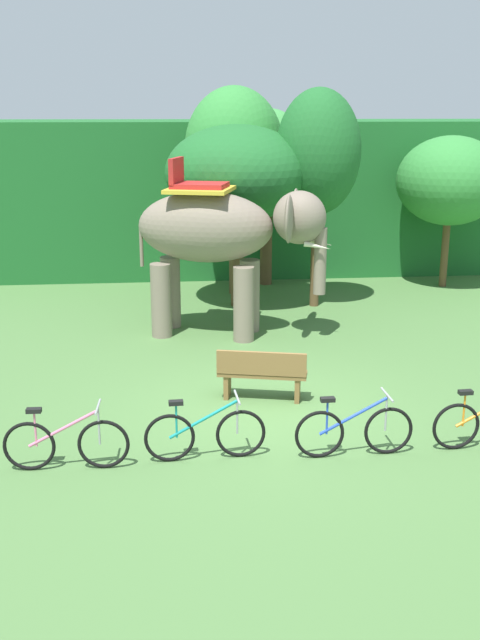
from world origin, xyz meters
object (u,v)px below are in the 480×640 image
object	(u,v)px
bike_teal	(205,434)
bike_blue	(354,430)
tree_far_left	(234,150)
bike_pink	(66,443)
tree_center_right	(318,153)
elephant	(221,234)
wooden_bench	(262,373)
tree_right	(450,181)
tree_center	(267,164)
tree_far_right	(237,174)

from	to	relation	value
bike_teal	bike_blue	bearing A→B (deg)	-2.48
tree_far_left	bike_pink	size ratio (longest dim) A/B	3.12
tree_center_right	tree_far_left	bearing A→B (deg)	141.25
elephant	wooden_bench	bearing A→B (deg)	-83.97
tree_far_left	wooden_bench	size ratio (longest dim) A/B	3.43
tree_far_left	tree_right	world-z (taller)	tree_far_left
tree_center	bike_pink	size ratio (longest dim) A/B	2.80
tree_right	wooden_bench	xyz separation A→B (m)	(-6.05, -7.86, -2.41)
tree_center	tree_center_right	size ratio (longest dim) A/B	0.91
bike_blue	tree_right	bearing A→B (deg)	63.54
tree_far_right	bike_blue	xyz separation A→B (m)	(0.88, -8.52, -2.88)
bike_pink	bike_teal	distance (m)	1.90
tree_center_right	elephant	size ratio (longest dim) A/B	1.24
tree_far_left	bike_teal	xyz separation A→B (m)	(-1.27, -9.72, -3.36)
tree_far_right	tree_center	world-z (taller)	tree_center
tree_far_right	tree_center	distance (m)	2.50
tree_center	bike_pink	bearing A→B (deg)	-110.90
tree_far_right	wooden_bench	xyz separation A→B (m)	(-0.16, -6.31, -2.79)
wooden_bench	tree_far_left	bearing A→B (deg)	88.45
tree_far_left	tree_center	size ratio (longest dim) A/B	1.11
tree_far_right	bike_teal	distance (m)	8.99
tree_center_right	wooden_bench	bearing A→B (deg)	-108.79
bike_blue	elephant	bearing A→B (deg)	103.35
bike_teal	bike_blue	xyz separation A→B (m)	(2.10, -0.09, 0.00)
tree_far_left	wooden_bench	world-z (taller)	tree_far_left
tree_far_right	bike_pink	distance (m)	9.55
tree_far_left	bike_blue	distance (m)	10.40
tree_center_right	tree_far_right	bearing A→B (deg)	173.82
tree_center	elephant	distance (m)	5.09
tree_center_right	bike_pink	xyz separation A→B (m)	(-5.04, -8.34, -3.36)
tree_far_right	tree_center_right	xyz separation A→B (m)	(1.92, -0.21, 0.48)
tree_center	bike_pink	world-z (taller)	tree_center
elephant	wooden_bench	world-z (taller)	elephant
bike_pink	tree_center_right	bearing A→B (deg)	58.88
tree_far_right	bike_blue	distance (m)	9.03
wooden_bench	tree_far_right	bearing A→B (deg)	88.55
bike_teal	wooden_bench	xyz separation A→B (m)	(1.06, 2.12, 0.09)
tree_center	tree_center_right	xyz separation A→B (m)	(0.90, -2.49, 0.44)
tree_far_left	bike_pink	xyz separation A→B (m)	(-3.17, -9.84, -3.36)
bike_pink	bike_blue	distance (m)	4.00
elephant	tree_far_left	bearing A→B (deg)	80.58
tree_far_right	bike_blue	bearing A→B (deg)	-84.12
tree_center	bike_blue	size ratio (longest dim) A/B	2.80
tree_far_right	bike_pink	xyz separation A→B (m)	(-3.12, -8.55, -2.88)
tree_center_right	bike_teal	world-z (taller)	tree_center_right
bike_teal	tree_center	bearing A→B (deg)	78.18
bike_teal	wooden_bench	distance (m)	2.37
tree_far_right	bike_pink	world-z (taller)	tree_far_right
tree_center	bike_teal	distance (m)	11.32
tree_far_left	wooden_bench	bearing A→B (deg)	-91.55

